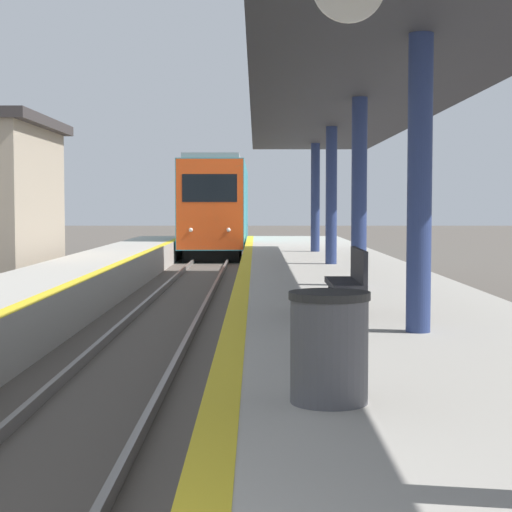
% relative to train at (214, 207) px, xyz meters
% --- Properties ---
extents(train, '(2.85, 16.23, 4.64)m').
position_rel_train_xyz_m(train, '(0.00, 0.00, 0.00)').
color(train, black).
rests_on(train, ground).
extents(station_canopy, '(4.12, 29.73, 3.73)m').
position_rel_train_xyz_m(station_canopy, '(3.86, -27.32, 2.09)').
color(station_canopy, navy).
rests_on(station_canopy, platform_right).
extents(trash_bin, '(0.63, 0.63, 0.86)m').
position_rel_train_xyz_m(trash_bin, '(2.48, -36.93, -1.01)').
color(trash_bin, '#4C4C51').
rests_on(trash_bin, platform_right).
extents(bench, '(0.44, 1.50, 0.92)m').
position_rel_train_xyz_m(bench, '(3.21, -31.74, -0.95)').
color(bench, '#28282D').
rests_on(bench, platform_right).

